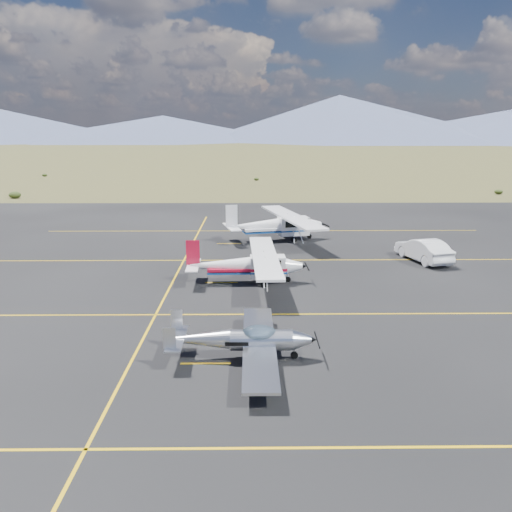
% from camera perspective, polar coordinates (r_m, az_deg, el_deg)
% --- Properties ---
extents(ground, '(1600.00, 1600.00, 0.00)m').
position_cam_1_polar(ground, '(23.52, 2.35, -8.41)').
color(ground, '#383D1C').
rests_on(ground, ground).
extents(apron, '(72.00, 72.00, 0.02)m').
position_cam_1_polar(apron, '(30.11, 1.67, -3.34)').
color(apron, black).
rests_on(apron, ground).
extents(aircraft_low_wing, '(5.73, 8.02, 1.76)m').
position_cam_1_polar(aircraft_low_wing, '(20.31, -1.35, -9.56)').
color(aircraft_low_wing, silver).
rests_on(aircraft_low_wing, apron).
extents(aircraft_cessna, '(6.33, 10.58, 2.68)m').
position_cam_1_polar(aircraft_cessna, '(30.20, -1.02, -0.92)').
color(aircraft_cessna, white).
rests_on(aircraft_cessna, apron).
extents(aircraft_plain, '(8.18, 12.57, 3.19)m').
position_cam_1_polar(aircraft_plain, '(42.11, 2.37, 3.64)').
color(aircraft_plain, white).
rests_on(aircraft_plain, apron).
extents(sedan, '(2.95, 5.25, 1.64)m').
position_cam_1_polar(sedan, '(37.38, 18.58, 0.68)').
color(sedan, white).
rests_on(sedan, apron).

